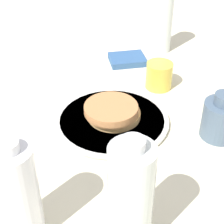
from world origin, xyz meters
TOP-DOWN VIEW (x-y plane):
  - ground_plane at (0.00, 0.00)m, footprint 4.00×4.00m
  - plate at (0.02, 0.02)m, footprint 0.29×0.29m
  - pancake_stack at (0.02, 0.02)m, footprint 0.14×0.15m
  - juice_glass at (0.18, 0.17)m, footprint 0.08×0.08m
  - cream_jug at (0.27, -0.06)m, footprint 0.09×0.09m
  - water_bottle_near at (-0.18, -0.29)m, footprint 0.08×0.08m
  - water_bottle_mid at (0.24, 0.41)m, footprint 0.07×0.07m
  - water_bottle_far at (0.01, -0.33)m, footprint 0.08×0.08m
  - napkin at (0.11, 0.33)m, footprint 0.12×0.10m

SIDE VIEW (x-z plane):
  - ground_plane at x=0.00m, z-range 0.00..0.00m
  - plate at x=0.02m, z-range 0.00..0.01m
  - napkin at x=0.11m, z-range 0.00..0.02m
  - pancake_stack at x=0.02m, z-range 0.01..0.06m
  - juice_glass at x=0.18m, z-range 0.00..0.08m
  - cream_jug at x=0.27m, z-range -0.01..0.11m
  - water_bottle_near at x=-0.18m, z-range -0.01..0.21m
  - water_bottle_mid at x=0.24m, z-range -0.01..0.22m
  - water_bottle_far at x=0.01m, z-range -0.01..0.22m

